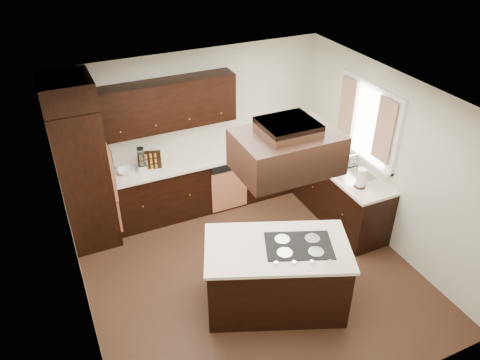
# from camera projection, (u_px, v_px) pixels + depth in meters

# --- Properties ---
(floor) EXTENTS (4.20, 4.20, 0.02)m
(floor) POSITION_uv_depth(u_px,v_px,m) (252.00, 275.00, 6.36)
(floor) COLOR #50311F
(floor) RESTS_ON ground
(ceiling) EXTENTS (4.20, 4.20, 0.02)m
(ceiling) POSITION_uv_depth(u_px,v_px,m) (255.00, 102.00, 5.01)
(ceiling) COLOR silver
(ceiling) RESTS_ON ground
(wall_back) EXTENTS (4.20, 0.02, 2.50)m
(wall_back) POSITION_uv_depth(u_px,v_px,m) (194.00, 129.00, 7.31)
(wall_back) COLOR beige
(wall_back) RESTS_ON ground
(wall_front) EXTENTS (4.20, 0.02, 2.50)m
(wall_front) POSITION_uv_depth(u_px,v_px,m) (359.00, 324.00, 4.07)
(wall_front) COLOR beige
(wall_front) RESTS_ON ground
(wall_left) EXTENTS (0.02, 4.20, 2.50)m
(wall_left) POSITION_uv_depth(u_px,v_px,m) (74.00, 246.00, 4.94)
(wall_left) COLOR beige
(wall_left) RESTS_ON ground
(wall_right) EXTENTS (0.02, 4.20, 2.50)m
(wall_right) POSITION_uv_depth(u_px,v_px,m) (391.00, 162.00, 6.43)
(wall_right) COLOR beige
(wall_right) RESTS_ON ground
(oven_column) EXTENTS (0.65, 0.75, 2.12)m
(oven_column) POSITION_uv_depth(u_px,v_px,m) (84.00, 177.00, 6.47)
(oven_column) COLOR black
(oven_column) RESTS_ON floor
(wall_oven_face) EXTENTS (0.05, 0.62, 0.78)m
(wall_oven_face) POSITION_uv_depth(u_px,v_px,m) (109.00, 168.00, 6.56)
(wall_oven_face) COLOR #D17B51
(wall_oven_face) RESTS_ON oven_column
(base_cabinets_back) EXTENTS (2.93, 0.60, 0.88)m
(base_cabinets_back) POSITION_uv_depth(u_px,v_px,m) (205.00, 182.00, 7.51)
(base_cabinets_back) COLOR black
(base_cabinets_back) RESTS_ON floor
(base_cabinets_right) EXTENTS (0.60, 2.40, 0.88)m
(base_cabinets_right) POSITION_uv_depth(u_px,v_px,m) (329.00, 185.00, 7.44)
(base_cabinets_right) COLOR black
(base_cabinets_right) RESTS_ON floor
(countertop_back) EXTENTS (2.93, 0.63, 0.04)m
(countertop_back) POSITION_uv_depth(u_px,v_px,m) (204.00, 157.00, 7.26)
(countertop_back) COLOR #F7E3CA
(countertop_back) RESTS_ON base_cabinets_back
(countertop_right) EXTENTS (0.63, 2.40, 0.04)m
(countertop_right) POSITION_uv_depth(u_px,v_px,m) (331.00, 160.00, 7.19)
(countertop_right) COLOR #F7E3CA
(countertop_right) RESTS_ON base_cabinets_right
(upper_cabinets) EXTENTS (2.00, 0.34, 0.72)m
(upper_cabinets) POSITION_uv_depth(u_px,v_px,m) (168.00, 105.00, 6.72)
(upper_cabinets) COLOR black
(upper_cabinets) RESTS_ON wall_back
(dishwasher_front) EXTENTS (0.60, 0.05, 0.72)m
(dishwasher_front) POSITION_uv_depth(u_px,v_px,m) (229.00, 189.00, 7.41)
(dishwasher_front) COLOR #D17B51
(dishwasher_front) RESTS_ON floor
(window_frame) EXTENTS (0.06, 1.32, 1.12)m
(window_frame) POSITION_uv_depth(u_px,v_px,m) (368.00, 121.00, 6.62)
(window_frame) COLOR white
(window_frame) RESTS_ON wall_right
(window_pane) EXTENTS (0.00, 1.20, 1.00)m
(window_pane) POSITION_uv_depth(u_px,v_px,m) (369.00, 121.00, 6.63)
(window_pane) COLOR white
(window_pane) RESTS_ON wall_right
(curtain_left) EXTENTS (0.02, 0.34, 0.90)m
(curtain_left) POSITION_uv_depth(u_px,v_px,m) (384.00, 131.00, 6.25)
(curtain_left) COLOR beige
(curtain_left) RESTS_ON wall_right
(curtain_right) EXTENTS (0.02, 0.34, 0.90)m
(curtain_right) POSITION_uv_depth(u_px,v_px,m) (347.00, 108.00, 6.90)
(curtain_right) COLOR beige
(curtain_right) RESTS_ON wall_right
(sink_rim) EXTENTS (0.52, 0.84, 0.01)m
(sink_rim) POSITION_uv_depth(u_px,v_px,m) (346.00, 169.00, 6.92)
(sink_rim) COLOR silver
(sink_rim) RESTS_ON countertop_right
(island) EXTENTS (1.86, 1.45, 0.88)m
(island) POSITION_uv_depth(u_px,v_px,m) (276.00, 277.00, 5.70)
(island) COLOR black
(island) RESTS_ON floor
(island_top) EXTENTS (1.93, 1.52, 0.04)m
(island_top) POSITION_uv_depth(u_px,v_px,m) (278.00, 248.00, 5.45)
(island_top) COLOR #F7E3CA
(island_top) RESTS_ON island
(cooktop) EXTENTS (0.91, 0.77, 0.01)m
(cooktop) POSITION_uv_depth(u_px,v_px,m) (299.00, 246.00, 5.45)
(cooktop) COLOR black
(cooktop) RESTS_ON island_top
(range_hood) EXTENTS (1.05, 0.72, 0.42)m
(range_hood) POSITION_uv_depth(u_px,v_px,m) (287.00, 152.00, 4.81)
(range_hood) COLOR black
(range_hood) RESTS_ON ceiling
(hood_duct) EXTENTS (0.55, 0.50, 0.13)m
(hood_duct) POSITION_uv_depth(u_px,v_px,m) (288.00, 127.00, 4.66)
(hood_duct) COLOR black
(hood_duct) RESTS_ON ceiling
(blender_base) EXTENTS (0.15, 0.15, 0.10)m
(blender_base) POSITION_uv_depth(u_px,v_px,m) (142.00, 168.00, 6.85)
(blender_base) COLOR silver
(blender_base) RESTS_ON countertop_back
(blender_pitcher) EXTENTS (0.13, 0.13, 0.26)m
(blender_pitcher) POSITION_uv_depth(u_px,v_px,m) (141.00, 157.00, 6.76)
(blender_pitcher) COLOR silver
(blender_pitcher) RESTS_ON blender_base
(spice_rack) EXTENTS (0.33, 0.17, 0.27)m
(spice_rack) POSITION_uv_depth(u_px,v_px,m) (150.00, 160.00, 6.88)
(spice_rack) COLOR black
(spice_rack) RESTS_ON countertop_back
(mixing_bowl) EXTENTS (0.27, 0.27, 0.06)m
(mixing_bowl) POSITION_uv_depth(u_px,v_px,m) (126.00, 171.00, 6.82)
(mixing_bowl) COLOR white
(mixing_bowl) RESTS_ON countertop_back
(soap_bottle) EXTENTS (0.10, 0.10, 0.19)m
(soap_bottle) POSITION_uv_depth(u_px,v_px,m) (319.00, 146.00, 7.32)
(soap_bottle) COLOR white
(soap_bottle) RESTS_ON countertop_right
(paper_towel) EXTENTS (0.14, 0.14, 0.29)m
(paper_towel) POSITION_uv_depth(u_px,v_px,m) (361.00, 178.00, 6.44)
(paper_towel) COLOR white
(paper_towel) RESTS_ON countertop_right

